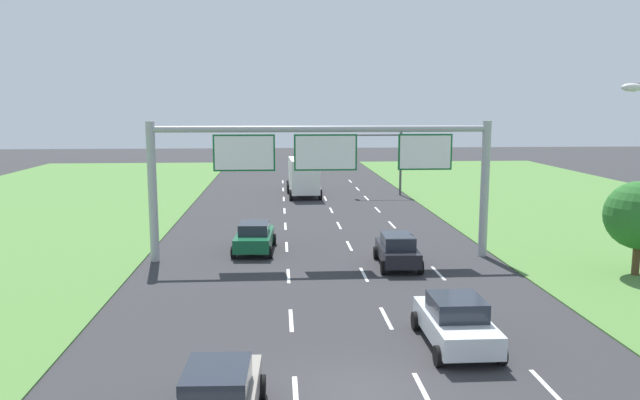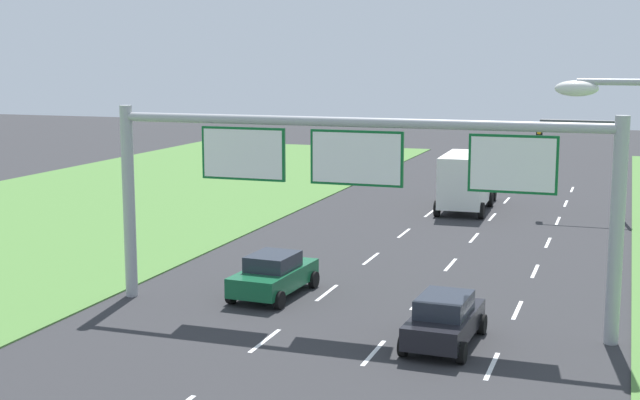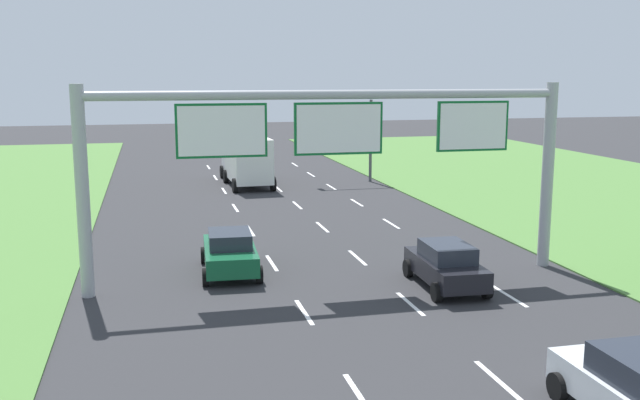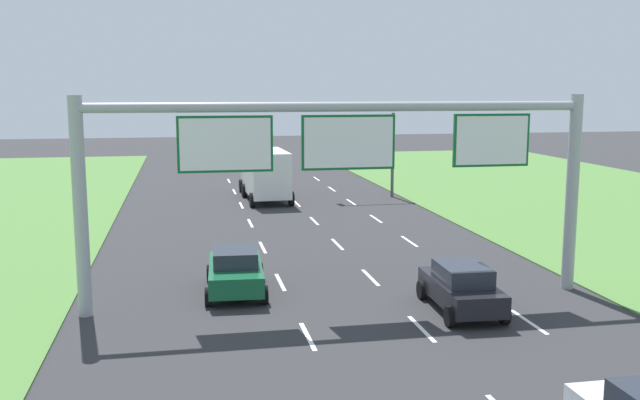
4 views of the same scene
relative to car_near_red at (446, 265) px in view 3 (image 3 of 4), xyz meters
The scene contains 8 objects.
lane_dashes_inner_left 5.61m from the car_near_red, 163.58° to the left, with size 0.14×68.40×0.01m.
lane_dashes_inner_right 2.54m from the car_near_red, 139.34° to the left, with size 0.14×68.40×0.01m.
lane_dashes_slip 2.43m from the car_near_red, 43.21° to the left, with size 0.14×68.40×0.01m.
car_near_red is the anchor object (origin of this frame).
car_far_ahead 7.91m from the car_near_red, 153.15° to the left, with size 2.31×4.31×1.58m.
box_truck 25.01m from the car_near_red, 98.31° to the left, with size 2.86×7.72×3.27m.
sign_gantry 5.69m from the car_near_red, 152.41° to the left, with size 17.24×0.44×7.00m.
traffic_light_mast 24.56m from the car_near_red, 83.08° to the left, with size 4.76×0.49×5.60m.
Camera 3 is at (-6.20, -8.72, 7.30)m, focal length 40.00 mm.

